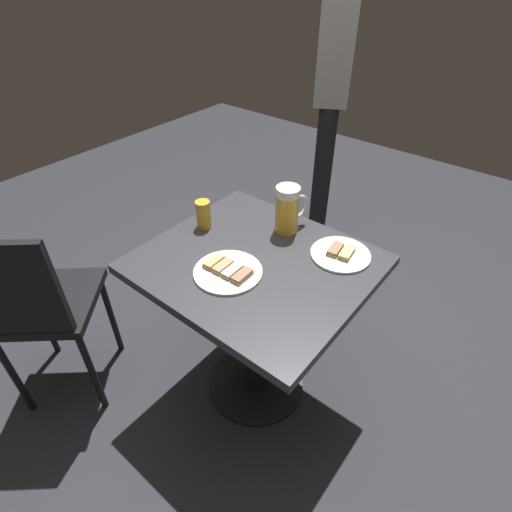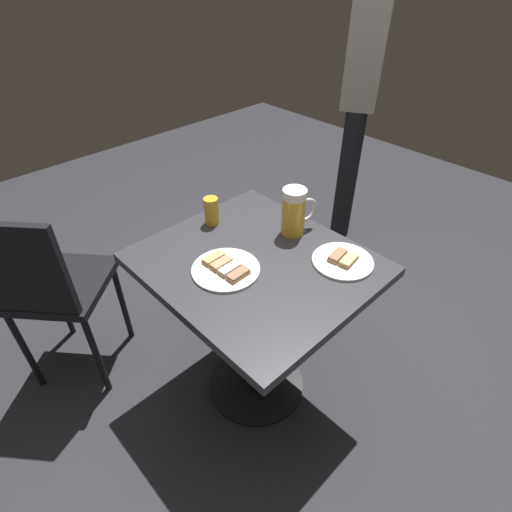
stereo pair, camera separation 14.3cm
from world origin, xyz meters
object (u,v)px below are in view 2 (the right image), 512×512
object	(u,v)px
plate_near	(226,269)
beer_mug	(295,212)
beer_glass_small	(211,211)
patron_standing	(360,98)
cafe_chair	(50,286)
plate_far	(343,260)

from	to	relation	value
plate_near	beer_mug	bearing A→B (deg)	89.28
plate_near	beer_glass_small	size ratio (longest dim) A/B	2.10
beer_glass_small	patron_standing	distance (m)	1.19
beer_mug	cafe_chair	bearing A→B (deg)	-128.24
plate_far	beer_glass_small	bearing A→B (deg)	-161.58
plate_far	patron_standing	distance (m)	1.22
plate_near	cafe_chair	world-z (taller)	cafe_chair
beer_glass_small	patron_standing	bearing A→B (deg)	96.74
plate_near	beer_mug	size ratio (longest dim) A/B	1.26
plate_near	beer_glass_small	distance (m)	0.31
beer_mug	cafe_chair	xyz separation A→B (m)	(-0.61, -0.78, -0.29)
beer_glass_small	cafe_chair	distance (m)	0.73
plate_far	beer_mug	distance (m)	0.26
beer_glass_small	cafe_chair	xyz separation A→B (m)	(-0.34, -0.59, -0.26)
plate_far	beer_glass_small	distance (m)	0.55
beer_mug	patron_standing	bearing A→B (deg)	112.63
beer_mug	beer_glass_small	distance (m)	0.33
beer_mug	patron_standing	distance (m)	1.08
plate_near	beer_glass_small	bearing A→B (deg)	149.72
beer_mug	beer_glass_small	world-z (taller)	beer_mug
plate_far	beer_glass_small	world-z (taller)	beer_glass_small
patron_standing	plate_far	bearing A→B (deg)	4.11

